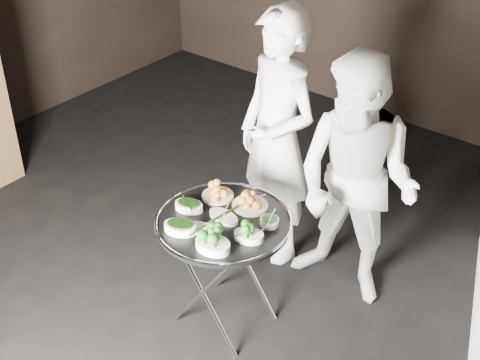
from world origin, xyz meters
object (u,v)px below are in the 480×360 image
Objects in this scene: serving_tray at (223,222)px; waiter_left at (277,139)px; tray_stand at (224,268)px; waiter_right at (356,184)px.

serving_tray is 0.44× the size of waiter_left.
tray_stand is at bearing -59.57° from waiter_left.
serving_tray is 0.83m from waiter_right.
waiter_left is (-0.19, 0.77, 0.12)m from serving_tray.
waiter_right is at bearing 11.67° from waiter_left.
tray_stand is 0.91m from waiter_left.
waiter_right is at bearing 58.89° from serving_tray.
tray_stand is at bearing 63.43° from serving_tray.
waiter_left is 0.62m from waiter_right.
serving_tray is 0.80m from waiter_left.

